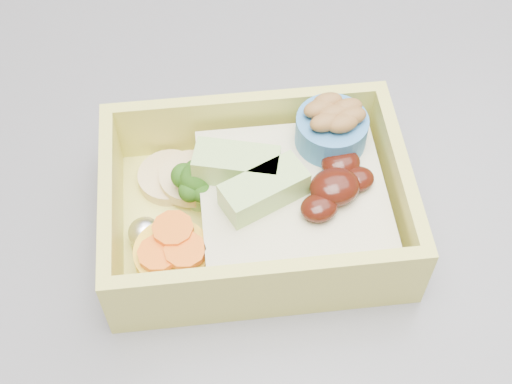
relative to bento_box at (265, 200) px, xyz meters
name	(u,v)px	position (x,y,z in m)	size (l,w,h in m)	color
bento_box	(265,200)	(0.00, 0.00, 0.00)	(0.19, 0.16, 0.06)	#CFC955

